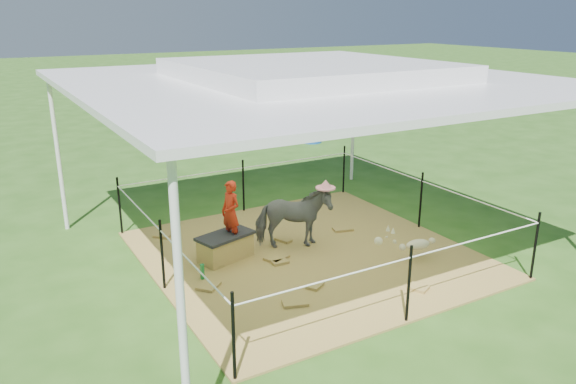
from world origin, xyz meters
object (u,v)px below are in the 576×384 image
woman (230,206)px  distant_person (247,120)px  trash_barrel (312,127)px  picnic_table_far (304,109)px  straw_bale (226,248)px  pony (293,218)px  picnic_table_near (213,125)px  foal (418,243)px  green_bottle (202,272)px

woman → distant_person: (3.74, 7.16, -0.24)m
trash_barrel → picnic_table_far: trash_barrel is taller
straw_bale → pony: (1.09, -0.13, 0.31)m
straw_bale → picnic_table_near: bearing=68.6°
foal → trash_barrel: (2.91, 7.59, 0.14)m
pony → distant_person: (2.76, 7.29, 0.09)m
distant_person → pony: bearing=64.4°
woman → green_bottle: bearing=-71.4°
woman → pony: (0.99, -0.13, -0.33)m
woman → picnic_table_far: woman is taller
distant_person → foal: bearing=76.0°
pony → trash_barrel: pony is taller
foal → picnic_table_near: (0.71, 9.54, 0.10)m
woman → green_bottle: (-0.65, -0.45, -0.71)m
pony → picnic_table_far: pony is taller
woman → distant_person: bearing=136.3°
pony → distant_person: 7.79m
straw_bale → distant_person: bearing=61.8°
straw_bale → woman: bearing=0.0°
trash_barrel → distant_person: (-1.54, 1.00, 0.17)m
foal → picnic_table_far: bearing=76.9°
green_bottle → foal: size_ratio=0.23×
trash_barrel → picnic_table_near: bearing=138.5°
straw_bale → woman: (0.10, 0.00, 0.65)m
foal → picnic_table_near: size_ratio=0.51×
woman → distant_person: woman is taller
straw_bale → pony: size_ratio=0.68×
foal → distant_person: bearing=90.7°
foal → picnic_table_far: (4.45, 10.53, 0.09)m
straw_bale → distant_person: (3.84, 7.16, 0.41)m
green_bottle → pony: 1.71m
straw_bale → foal: foal is taller
picnic_table_far → picnic_table_near: bearing=-138.4°
green_bottle → distant_person: 8.80m
woman → green_bottle: woman is taller
woman → picnic_table_near: 8.68m
pony → foal: size_ratio=1.19×
woman → trash_barrel: size_ratio=1.07×
green_bottle → trash_barrel: bearing=48.1°
foal → picnic_table_near: bearing=95.6°
picnic_table_far → foal: bearing=-86.1°
picnic_table_near → woman: bearing=-116.0°
straw_bale → green_bottle: (-0.55, -0.45, -0.07)m
straw_bale → picnic_table_far: size_ratio=0.42×
pony → picnic_table_far: bearing=-10.7°
picnic_table_far → distant_person: distant_person is taller
picnic_table_near → picnic_table_far: (3.74, 0.99, -0.00)m
pony → distant_person: distant_person is taller
picnic_table_near → picnic_table_far: bearing=9.6°
trash_barrel → picnic_table_far: 3.32m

